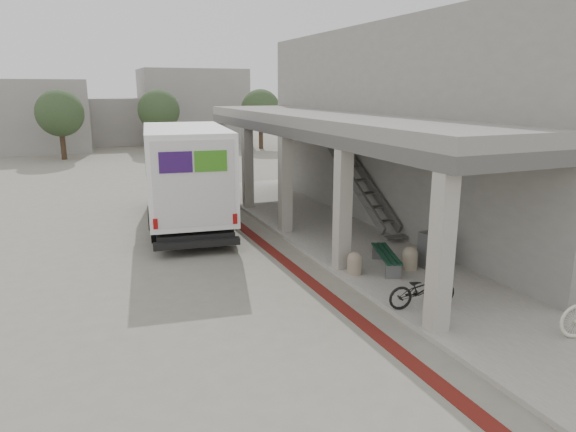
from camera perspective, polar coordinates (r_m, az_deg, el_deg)
name	(u,v)px	position (r m, az deg, el deg)	size (l,w,h in m)	color
ground	(276,289)	(12.89, -1.35, -8.10)	(120.00, 120.00, 0.00)	slate
bike_lane_stripe	(283,260)	(14.97, -0.57, -4.87)	(0.35, 40.00, 0.01)	#601813
sidewalk	(410,266)	(14.70, 13.40, -5.41)	(4.40, 28.00, 0.12)	gray
transit_building	(406,130)	(19.26, 12.99, 9.34)	(7.60, 17.00, 7.00)	gray
distant_backdrop	(90,115)	(47.09, -21.18, 10.47)	(28.00, 10.00, 6.50)	gray
tree_left	(60,113)	(39.18, -24.03, 10.38)	(3.20, 3.20, 4.80)	#38281C
tree_mid	(159,111)	(41.65, -14.17, 11.29)	(3.20, 3.20, 4.80)	#38281C
tree_right	(261,109)	(42.64, -3.06, 11.74)	(3.20, 3.20, 4.80)	#38281C
fedex_truck	(185,172)	(18.99, -11.40, 4.82)	(3.62, 8.66, 3.58)	black
bench	(386,257)	(14.10, 10.84, -4.50)	(1.01, 1.91, 0.44)	slate
bollard_near	(410,258)	(14.19, 13.39, -4.52)	(0.42, 0.42, 0.62)	gray
bollard_far	(355,263)	(13.57, 7.42, -5.18)	(0.40, 0.40, 0.60)	gray
utility_cabinet	(430,251)	(14.37, 15.54, -3.72)	(0.43, 0.58, 0.96)	slate
bicycle_black	(422,289)	(11.82, 14.69, -7.89)	(0.55, 1.59, 0.83)	black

